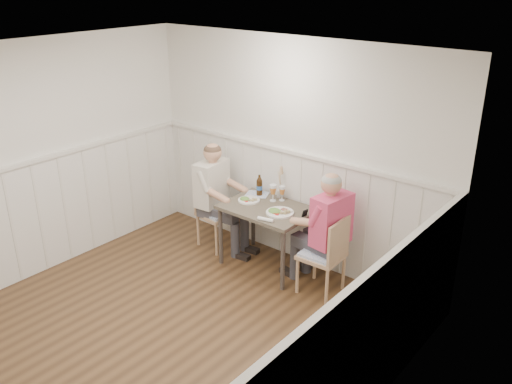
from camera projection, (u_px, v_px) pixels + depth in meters
ground_plane at (149, 344)px, 5.06m from camera, size 4.50×4.50×0.00m
room_shell at (135, 195)px, 4.48m from camera, size 4.04×4.54×2.60m
wainscot at (198, 251)px, 5.29m from camera, size 4.00×4.49×1.34m
dining_table at (267, 215)px, 6.15m from camera, size 1.00×0.70×0.75m
chair_right at (326, 253)px, 5.68m from camera, size 0.44×0.44×0.89m
chair_left at (215, 209)px, 6.71m from camera, size 0.48×0.48×0.90m
man_in_pink at (327, 241)px, 5.73m from camera, size 0.67×0.47×1.37m
diner_cream at (215, 204)px, 6.63m from camera, size 0.66×0.46×1.37m
plate_man at (279, 211)px, 5.95m from camera, size 0.31×0.31×0.08m
plate_diner at (248, 199)px, 6.27m from camera, size 0.26×0.26×0.06m
beer_glass_a at (282, 191)px, 6.24m from camera, size 0.07×0.07×0.18m
beer_glass_b at (273, 190)px, 6.22m from camera, size 0.08×0.08×0.20m
beer_bottle at (259, 186)px, 6.39m from camera, size 0.07×0.07×0.26m
rolled_napkin at (265, 219)px, 5.77m from camera, size 0.18×0.08×0.04m
grass_vase at (279, 182)px, 6.30m from camera, size 0.05×0.05×0.42m
gingham_mat at (257, 194)px, 6.45m from camera, size 0.32×0.29×0.01m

